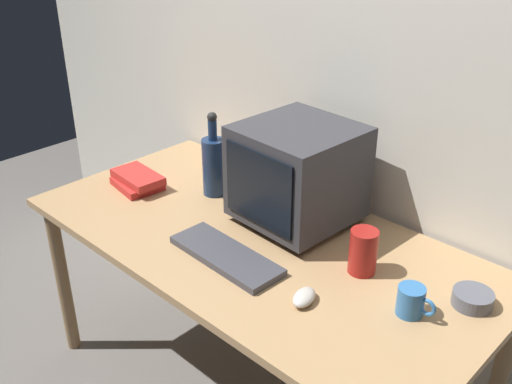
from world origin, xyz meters
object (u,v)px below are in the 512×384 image
(crt_monitor, at_px, (297,174))
(cd_spindle, at_px, (473,299))
(computer_mouse, at_px, (304,297))
(keyboard, at_px, (226,256))
(bottle_short, at_px, (253,165))
(book_stack, at_px, (138,180))
(metal_canister, at_px, (363,252))
(mug, at_px, (412,301))
(bottle_tall, at_px, (214,164))

(crt_monitor, xyz_separation_m, cd_spindle, (0.70, -0.02, -0.17))
(crt_monitor, bearing_deg, computer_mouse, -46.81)
(crt_monitor, relative_size, cd_spindle, 3.38)
(keyboard, relative_size, bottle_short, 2.13)
(keyboard, xyz_separation_m, cd_spindle, (0.70, 0.33, 0.01))
(book_stack, height_order, cd_spindle, book_stack)
(keyboard, xyz_separation_m, book_stack, (-0.64, 0.11, 0.02))
(cd_spindle, distance_m, metal_canister, 0.35)
(computer_mouse, relative_size, cd_spindle, 0.83)
(mug, xyz_separation_m, cd_spindle, (0.11, 0.16, -0.02))
(mug, xyz_separation_m, metal_canister, (-0.22, 0.08, 0.03))
(keyboard, distance_m, computer_mouse, 0.34)
(computer_mouse, height_order, metal_canister, metal_canister)
(bottle_short, bearing_deg, computer_mouse, -35.47)
(crt_monitor, height_order, keyboard, crt_monitor)
(keyboard, bearing_deg, bottle_tall, 144.23)
(bottle_tall, height_order, cd_spindle, bottle_tall)
(book_stack, distance_m, cd_spindle, 1.36)
(bottle_short, xyz_separation_m, metal_canister, (0.71, -0.23, 0.00))
(mug, distance_m, cd_spindle, 0.20)
(keyboard, xyz_separation_m, bottle_tall, (-0.37, 0.29, 0.12))
(bottle_tall, bearing_deg, computer_mouse, -22.53)
(bottle_short, distance_m, metal_canister, 0.75)
(book_stack, bearing_deg, keyboard, -10.06)
(crt_monitor, distance_m, cd_spindle, 0.72)
(computer_mouse, bearing_deg, mug, 17.87)
(bottle_tall, xyz_separation_m, mug, (0.97, -0.12, -0.08))
(crt_monitor, xyz_separation_m, metal_canister, (0.36, -0.10, -0.12))
(book_stack, relative_size, cd_spindle, 1.96)
(bottle_tall, xyz_separation_m, metal_canister, (0.74, -0.04, -0.05))
(computer_mouse, bearing_deg, bottle_tall, 141.50)
(computer_mouse, xyz_separation_m, mug, (0.26, 0.17, 0.03))
(cd_spindle, height_order, metal_canister, metal_canister)
(cd_spindle, bearing_deg, metal_canister, -166.05)
(cd_spindle, bearing_deg, mug, -124.23)
(mug, bearing_deg, metal_canister, 160.51)
(crt_monitor, bearing_deg, bottle_short, 159.26)
(keyboard, height_order, computer_mouse, computer_mouse)
(keyboard, bearing_deg, computer_mouse, 2.45)
(crt_monitor, xyz_separation_m, bottle_short, (-0.35, 0.13, -0.12))
(mug, relative_size, metal_canister, 0.80)
(crt_monitor, relative_size, bottle_tall, 1.18)
(cd_spindle, bearing_deg, bottle_short, 171.91)
(book_stack, bearing_deg, bottle_tall, 33.97)
(bottle_tall, relative_size, cd_spindle, 2.87)
(crt_monitor, relative_size, mug, 3.38)
(bottle_tall, bearing_deg, mug, -7.26)
(cd_spindle, bearing_deg, computer_mouse, -137.64)
(computer_mouse, relative_size, book_stack, 0.43)
(keyboard, relative_size, metal_canister, 2.80)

